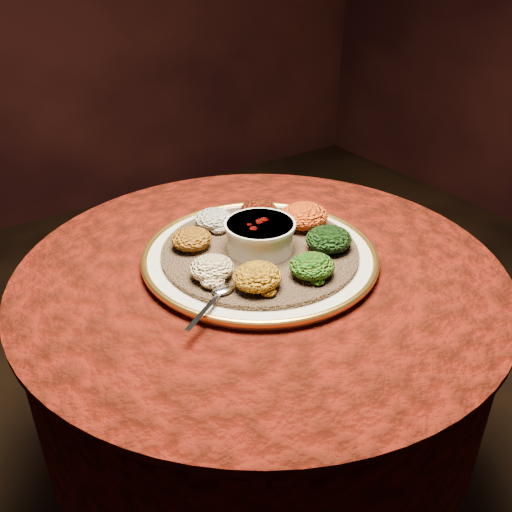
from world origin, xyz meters
TOP-DOWN VIEW (x-y plane):
  - table at (0.00, 0.00)m, footprint 0.96×0.96m
  - platter at (0.01, 0.02)m, footprint 0.49×0.49m
  - injera at (0.01, 0.02)m, footprint 0.40×0.40m
  - stew_bowl at (0.01, 0.02)m, footprint 0.14×0.14m
  - spoon at (-0.14, -0.07)m, footprint 0.13×0.09m
  - portion_ayib at (-0.01, 0.15)m, footprint 0.08×0.08m
  - portion_kitfo at (0.09, 0.13)m, footprint 0.08×0.08m
  - portion_tikil at (0.15, 0.05)m, footprint 0.10×0.10m
  - portion_gomen at (0.13, -0.05)m, footprint 0.09×0.09m
  - portion_mixveg at (0.04, -0.11)m, footprint 0.08×0.08m
  - portion_kik at (-0.07, -0.09)m, footprint 0.09×0.09m
  - portion_timatim at (-0.12, -0.01)m, footprint 0.08×0.08m
  - portion_shiro at (-0.09, 0.10)m, footprint 0.08×0.08m

SIDE VIEW (x-z plane):
  - table at x=0.00m, z-range 0.19..0.92m
  - platter at x=0.01m, z-range 0.73..0.76m
  - injera at x=0.01m, z-range 0.75..0.76m
  - spoon at x=-0.14m, z-range 0.76..0.77m
  - portion_ayib at x=-0.01m, z-range 0.76..0.80m
  - portion_shiro at x=-0.09m, z-range 0.76..0.80m
  - portion_timatim at x=-0.12m, z-range 0.76..0.80m
  - portion_kitfo at x=0.09m, z-range 0.76..0.80m
  - portion_mixveg at x=0.04m, z-range 0.76..0.80m
  - portion_kik at x=-0.07m, z-range 0.76..0.80m
  - portion_gomen at x=0.13m, z-range 0.76..0.81m
  - portion_tikil at x=0.15m, z-range 0.76..0.81m
  - stew_bowl at x=0.01m, z-range 0.77..0.82m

